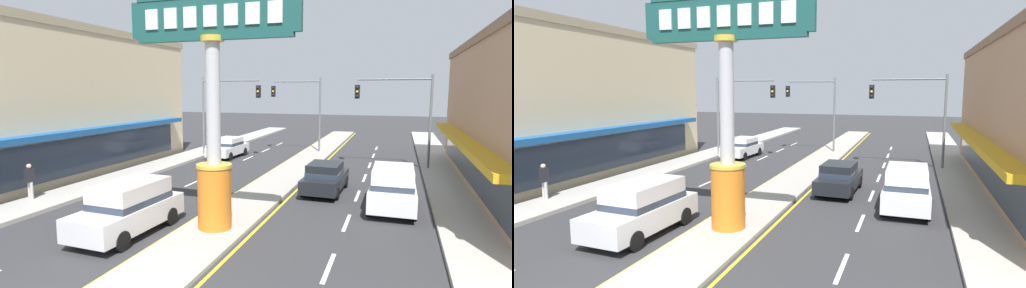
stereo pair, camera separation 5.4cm
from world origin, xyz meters
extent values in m
cube|color=#A39E93|center=(0.00, 18.00, 0.07)|extent=(2.44, 52.00, 0.14)
cube|color=#ADA89E|center=(-9.01, 16.00, 0.09)|extent=(2.38, 60.00, 0.18)
cube|color=#ADA89E|center=(9.01, 16.00, 0.09)|extent=(2.38, 60.00, 0.18)
cube|color=silver|center=(-4.52, 4.80, 0.00)|extent=(0.14, 2.20, 0.01)
cube|color=silver|center=(-4.52, 9.20, 0.00)|extent=(0.14, 2.20, 0.01)
cube|color=silver|center=(-4.52, 13.60, 0.00)|extent=(0.14, 2.20, 0.01)
cube|color=silver|center=(-4.52, 18.00, 0.00)|extent=(0.14, 2.20, 0.01)
cube|color=silver|center=(-4.52, 22.40, 0.00)|extent=(0.14, 2.20, 0.01)
cube|color=silver|center=(-4.52, 26.80, 0.00)|extent=(0.14, 2.20, 0.01)
cube|color=silver|center=(-4.52, 31.20, 0.00)|extent=(0.14, 2.20, 0.01)
cube|color=silver|center=(4.52, 4.80, 0.00)|extent=(0.14, 2.20, 0.01)
cube|color=silver|center=(4.52, 9.20, 0.00)|extent=(0.14, 2.20, 0.01)
cube|color=silver|center=(4.52, 13.60, 0.00)|extent=(0.14, 2.20, 0.01)
cube|color=silver|center=(4.52, 18.00, 0.00)|extent=(0.14, 2.20, 0.01)
cube|color=silver|center=(4.52, 22.40, 0.00)|extent=(0.14, 2.20, 0.01)
cube|color=silver|center=(4.52, 26.80, 0.00)|extent=(0.14, 2.20, 0.01)
cube|color=silver|center=(4.52, 31.20, 0.00)|extent=(0.14, 2.20, 0.01)
cube|color=yellow|center=(-1.40, 18.00, 0.00)|extent=(0.12, 52.00, 0.01)
cube|color=yellow|center=(1.40, 18.00, 0.00)|extent=(0.12, 52.00, 0.01)
cylinder|color=orange|center=(0.00, 6.59, 1.28)|extent=(1.25, 1.25, 2.28)
cylinder|color=gold|center=(0.00, 6.59, 2.48)|extent=(1.31, 1.31, 0.12)
cylinder|color=#B7B7BC|center=(0.00, 6.59, 4.76)|extent=(0.52, 0.52, 4.68)
cylinder|color=gold|center=(0.00, 6.59, 7.00)|extent=(0.84, 0.84, 0.20)
cube|color=#194C47|center=(0.00, 6.59, 7.75)|extent=(6.41, 0.24, 1.29)
cube|color=#194C47|center=(0.00, 6.59, 7.02)|extent=(5.90, 0.29, 0.16)
cube|color=white|center=(-2.34, 6.44, 7.75)|extent=(0.50, 0.06, 0.71)
cube|color=white|center=(-1.56, 6.44, 7.75)|extent=(0.50, 0.06, 0.71)
cube|color=white|center=(-0.78, 6.44, 7.75)|extent=(0.50, 0.06, 0.71)
cube|color=white|center=(0.00, 6.44, 7.75)|extent=(0.50, 0.06, 0.71)
cube|color=white|center=(0.78, 6.44, 7.75)|extent=(0.50, 0.06, 0.71)
cube|color=white|center=(1.56, 6.44, 7.75)|extent=(0.50, 0.06, 0.71)
cube|color=white|center=(2.34, 6.44, 7.75)|extent=(0.50, 0.06, 0.71)
cube|color=beige|center=(-14.48, 12.09, 4.27)|extent=(7.31, 22.97, 8.54)
cube|color=#9C8D6E|center=(-14.48, 12.09, 8.77)|extent=(7.46, 23.42, 0.45)
cube|color=#195193|center=(-10.37, 12.09, 2.89)|extent=(0.90, 19.52, 0.30)
cube|color=#283342|center=(-10.78, 12.09, 1.50)|extent=(0.08, 18.83, 2.00)
cube|color=gold|center=(9.45, 16.85, 2.61)|extent=(0.90, 20.33, 0.30)
cube|color=#283342|center=(9.86, 16.85, 1.50)|extent=(0.08, 19.62, 2.00)
cylinder|color=slate|center=(-8.22, 22.29, 3.10)|extent=(0.16, 0.16, 6.20)
cylinder|color=slate|center=(-5.91, 22.29, 5.90)|extent=(4.62, 0.12, 0.12)
cube|color=black|center=(-3.60, 22.13, 5.09)|extent=(0.32, 0.24, 0.92)
sphere|color=black|center=(-3.60, 21.99, 5.39)|extent=(0.17, 0.17, 0.17)
sphere|color=yellow|center=(-3.60, 21.99, 5.09)|extent=(0.17, 0.17, 0.17)
sphere|color=black|center=(-3.60, 21.99, 4.79)|extent=(0.17, 0.17, 0.17)
cylinder|color=slate|center=(8.22, 21.73, 3.10)|extent=(0.16, 0.16, 6.20)
cylinder|color=slate|center=(5.91, 21.73, 5.90)|extent=(4.62, 0.12, 0.12)
cube|color=black|center=(3.60, 21.57, 5.09)|extent=(0.32, 0.24, 0.92)
sphere|color=black|center=(3.60, 21.43, 5.39)|extent=(0.17, 0.17, 0.17)
sphere|color=yellow|center=(3.60, 21.43, 5.09)|extent=(0.17, 0.17, 0.17)
sphere|color=black|center=(3.60, 21.43, 4.79)|extent=(0.17, 0.17, 0.17)
cylinder|color=slate|center=(0.13, 26.88, 3.10)|extent=(0.16, 0.16, 6.20)
cylinder|color=slate|center=(-1.85, 26.88, 5.90)|extent=(3.96, 0.12, 0.12)
cube|color=black|center=(-3.83, 26.72, 5.09)|extent=(0.32, 0.24, 0.92)
sphere|color=black|center=(-3.83, 26.58, 5.39)|extent=(0.17, 0.17, 0.17)
sphere|color=yellow|center=(-3.83, 26.58, 5.09)|extent=(0.17, 0.17, 0.17)
sphere|color=black|center=(-3.83, 26.58, 4.79)|extent=(0.17, 0.17, 0.17)
cube|color=silver|center=(-2.87, 5.31, 0.70)|extent=(2.09, 4.68, 0.80)
cube|color=silver|center=(-2.86, 5.49, 1.50)|extent=(1.79, 2.92, 0.80)
cube|color=#283342|center=(-2.86, 5.49, 1.22)|extent=(1.83, 2.95, 0.24)
cylinder|color=black|center=(-2.06, 3.85, 0.34)|extent=(0.25, 0.69, 0.68)
cylinder|color=black|center=(-3.80, 3.92, 0.34)|extent=(0.25, 0.69, 0.68)
cylinder|color=black|center=(-1.94, 6.70, 0.34)|extent=(0.25, 0.69, 0.68)
cylinder|color=black|center=(-3.68, 6.77, 0.34)|extent=(0.25, 0.69, 0.68)
cube|color=white|center=(6.17, 11.83, 0.70)|extent=(1.92, 4.61, 0.80)
cube|color=white|center=(6.17, 11.64, 1.50)|extent=(1.68, 2.86, 0.80)
cube|color=#283342|center=(6.17, 11.64, 1.22)|extent=(1.72, 2.89, 0.24)
cylinder|color=black|center=(5.30, 13.25, 0.34)|extent=(0.22, 0.68, 0.68)
cylinder|color=black|center=(7.05, 13.25, 0.34)|extent=(0.22, 0.68, 0.68)
cylinder|color=black|center=(5.29, 10.40, 0.34)|extent=(0.22, 0.68, 0.68)
cylinder|color=black|center=(7.04, 10.40, 0.34)|extent=(0.22, 0.68, 0.68)
cube|color=white|center=(-6.17, 22.33, 0.60)|extent=(1.99, 4.39, 0.66)
cube|color=white|center=(-6.16, 22.50, 1.23)|extent=(1.66, 2.23, 0.60)
cube|color=#283342|center=(-6.16, 22.50, 1.05)|extent=(1.70, 2.25, 0.24)
cylinder|color=black|center=(-5.43, 20.95, 0.31)|extent=(0.25, 0.63, 0.62)
cylinder|color=black|center=(-7.05, 21.04, 0.31)|extent=(0.25, 0.63, 0.62)
cylinder|color=black|center=(-5.29, 23.62, 0.31)|extent=(0.25, 0.63, 0.62)
cylinder|color=black|center=(-6.91, 23.70, 0.31)|extent=(0.25, 0.63, 0.62)
cube|color=black|center=(2.87, 13.83, 0.60)|extent=(1.88, 4.35, 0.66)
cube|color=black|center=(2.86, 13.66, 1.23)|extent=(1.61, 2.19, 0.60)
cube|color=#283342|center=(2.86, 13.66, 1.05)|extent=(1.65, 2.22, 0.24)
cylinder|color=black|center=(2.10, 15.19, 0.31)|extent=(0.24, 0.63, 0.62)
cylinder|color=black|center=(3.72, 15.14, 0.31)|extent=(0.24, 0.63, 0.62)
cylinder|color=black|center=(2.02, 12.52, 0.31)|extent=(0.24, 0.63, 0.62)
cylinder|color=black|center=(3.64, 12.48, 0.31)|extent=(0.24, 0.63, 0.62)
cylinder|color=#B7B2AD|center=(-9.77, 7.30, 0.58)|extent=(0.14, 0.14, 0.81)
cylinder|color=#B7B2AD|center=(-9.63, 7.30, 0.58)|extent=(0.14, 0.14, 0.81)
cube|color=black|center=(-9.70, 7.30, 1.30)|extent=(0.31, 0.44, 0.64)
sphere|color=beige|center=(-9.70, 7.30, 1.73)|extent=(0.22, 0.22, 0.22)
camera|label=1|loc=(6.29, -6.81, 5.22)|focal=28.81mm
camera|label=2|loc=(6.34, -6.79, 5.22)|focal=28.81mm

